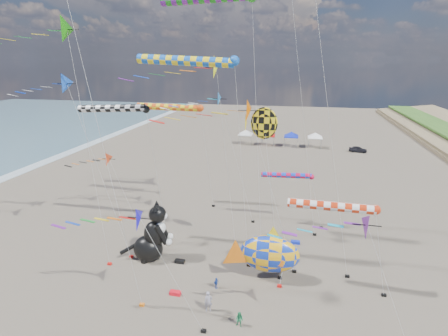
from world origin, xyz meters
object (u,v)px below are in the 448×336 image
person_adult (208,302)px  child_green (239,320)px  parked_car (358,149)px  child_blue (216,283)px  fish_inflatable (269,254)px  cat_inflatable (150,232)px

person_adult → child_green: 2.79m
parked_car → child_green: bearing=172.7°
child_blue → fish_inflatable: bearing=-32.0°
parked_car → person_adult: bearing=169.8°
person_adult → cat_inflatable: bearing=118.7°
person_adult → child_blue: 2.79m
fish_inflatable → child_blue: fish_inflatable is taller
cat_inflatable → person_adult: bearing=-53.6°
child_green → parked_car: 55.57m
child_blue → parked_car: 52.68m
child_green → fish_inflatable: bearing=92.7°
fish_inflatable → child_green: 6.56m
fish_inflatable → parked_car: 49.31m
fish_inflatable → parked_car: fish_inflatable is taller
child_green → cat_inflatable: bearing=160.0°
child_green → child_blue: child_green is taller
fish_inflatable → child_blue: size_ratio=6.92×
person_adult → fish_inflatable: bearing=29.9°
cat_inflatable → child_blue: bearing=-37.6°
child_green → child_blue: (-2.61, 3.89, -0.10)m
cat_inflatable → child_blue: (6.98, -3.05, -2.39)m
parked_car → child_blue: bearing=168.8°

